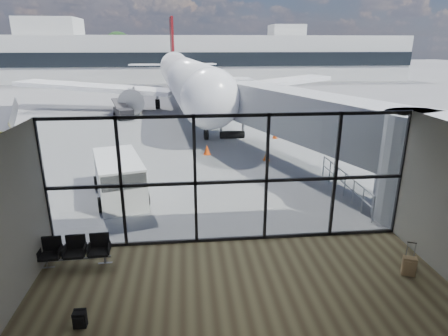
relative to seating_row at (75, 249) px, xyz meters
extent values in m
plane|color=slate|center=(4.99, 40.98, -0.52)|extent=(220.00, 220.00, 0.00)
cube|color=brown|center=(4.99, -3.02, -0.52)|extent=(12.00, 8.00, 0.01)
cube|color=silver|center=(4.99, -3.02, 3.98)|extent=(12.00, 8.00, 0.02)
cube|color=white|center=(4.99, 0.98, 1.73)|extent=(12.00, 0.04, 4.50)
cube|color=black|center=(4.99, 0.98, -0.46)|extent=(12.00, 0.12, 0.10)
cube|color=black|center=(4.99, 0.98, 1.68)|extent=(12.00, 0.12, 0.10)
cube|color=black|center=(4.99, 0.98, 3.92)|extent=(12.00, 0.12, 0.10)
cube|color=black|center=(-1.01, 0.98, 1.73)|extent=(0.10, 0.12, 4.50)
cube|color=black|center=(1.39, 0.98, 1.73)|extent=(0.10, 0.12, 4.50)
cube|color=black|center=(3.79, 0.98, 1.73)|extent=(0.10, 0.12, 4.50)
cube|color=black|center=(6.19, 0.98, 1.73)|extent=(0.10, 0.12, 4.50)
cube|color=black|center=(8.59, 0.98, 1.73)|extent=(0.10, 0.12, 4.50)
cube|color=black|center=(10.99, 0.98, 1.73)|extent=(0.10, 0.12, 4.50)
cylinder|color=#949699|center=(12.19, 1.98, 1.58)|extent=(2.80, 2.80, 4.20)
cube|color=#949699|center=(9.54, 8.98, 2.48)|extent=(7.45, 14.81, 2.40)
cube|color=#949699|center=(6.89, 15.98, 2.48)|extent=(2.60, 2.20, 2.60)
cylinder|color=gray|center=(6.09, 15.98, 0.38)|extent=(0.20, 0.20, 1.80)
cylinder|color=gray|center=(7.69, 15.98, 0.38)|extent=(0.20, 0.20, 1.80)
cylinder|color=black|center=(6.89, 15.98, -0.27)|extent=(1.80, 0.56, 0.56)
cylinder|color=gray|center=(10.59, 1.78, 0.03)|extent=(0.06, 0.06, 1.10)
cylinder|color=gray|center=(10.59, 2.68, 0.03)|extent=(0.06, 0.06, 1.10)
cylinder|color=gray|center=(10.59, 3.58, 0.03)|extent=(0.06, 0.06, 1.10)
cylinder|color=gray|center=(10.59, 4.48, 0.03)|extent=(0.06, 0.06, 1.10)
cylinder|color=gray|center=(10.59, 5.38, 0.03)|extent=(0.06, 0.06, 1.10)
cylinder|color=gray|center=(10.59, 6.28, 0.03)|extent=(0.06, 0.06, 1.10)
cylinder|color=gray|center=(10.59, 7.18, 0.03)|extent=(0.06, 0.06, 1.10)
cylinder|color=gray|center=(10.59, 4.48, 0.56)|extent=(0.06, 5.40, 0.06)
cylinder|color=gray|center=(10.59, 4.48, 0.08)|extent=(0.06, 5.40, 0.06)
cube|color=silver|center=(4.99, 62.98, 3.48)|extent=(80.00, 12.00, 8.00)
cube|color=black|center=(4.99, 56.88, 3.48)|extent=(80.00, 0.20, 2.40)
cube|color=silver|center=(-20.01, 62.98, 8.98)|extent=(10.00, 8.00, 3.00)
cube|color=silver|center=(22.99, 62.98, 8.48)|extent=(6.00, 6.00, 2.00)
cylinder|color=#382619|center=(-34.01, 72.98, 1.01)|extent=(0.50, 0.50, 3.06)
cylinder|color=#382619|center=(-28.01, 72.98, 1.19)|extent=(0.50, 0.50, 3.42)
sphere|color=black|center=(-28.01, 72.98, 5.37)|extent=(6.27, 6.27, 6.27)
cylinder|color=#382619|center=(-22.01, 72.98, 0.83)|extent=(0.50, 0.50, 2.70)
sphere|color=black|center=(-22.01, 72.98, 4.13)|extent=(4.95, 4.95, 4.95)
cylinder|color=#382619|center=(-16.01, 72.98, 1.01)|extent=(0.50, 0.50, 3.06)
sphere|color=black|center=(-16.01, 72.98, 4.75)|extent=(5.61, 5.61, 5.61)
cylinder|color=#382619|center=(-10.01, 72.98, 1.19)|extent=(0.50, 0.50, 3.42)
sphere|color=black|center=(-10.01, 72.98, 5.37)|extent=(6.27, 6.27, 6.27)
cube|color=gray|center=(0.01, -0.12, -0.28)|extent=(2.12, 0.18, 0.04)
cube|color=black|center=(-0.72, -0.15, -0.10)|extent=(0.62, 0.59, 0.08)
cube|color=black|center=(-0.73, 0.12, 0.15)|extent=(0.60, 0.10, 0.53)
cube|color=black|center=(0.01, -0.12, -0.10)|extent=(0.62, 0.59, 0.08)
cube|color=black|center=(-0.01, 0.15, 0.15)|extent=(0.60, 0.10, 0.53)
cube|color=black|center=(0.73, -0.08, -0.10)|extent=(0.62, 0.59, 0.08)
cube|color=black|center=(0.71, 0.19, 0.15)|extent=(0.60, 0.10, 0.53)
cylinder|color=gray|center=(-0.86, -0.16, -0.40)|extent=(0.06, 0.06, 0.24)
cylinder|color=gray|center=(0.87, -0.07, -0.40)|extent=(0.06, 0.06, 0.24)
cube|color=black|center=(0.83, -2.88, -0.31)|extent=(0.31, 0.20, 0.43)
cube|color=black|center=(0.83, -3.00, -0.31)|extent=(0.25, 0.06, 0.29)
cylinder|color=black|center=(0.83, -2.78, -0.09)|extent=(0.29, 0.08, 0.08)
cube|color=#957953|center=(10.03, -1.64, -0.21)|extent=(0.45, 0.37, 0.58)
cube|color=#957953|center=(9.97, -1.76, -0.21)|extent=(0.31, 0.17, 0.43)
cylinder|color=gray|center=(9.97, -1.50, 0.28)|extent=(0.03, 0.03, 0.48)
cylinder|color=gray|center=(10.17, -1.59, 0.28)|extent=(0.03, 0.03, 0.48)
cube|color=black|center=(10.07, -1.55, 0.51)|extent=(0.25, 0.13, 0.02)
cylinder|color=black|center=(9.97, -1.50, -0.49)|extent=(0.05, 0.07, 0.06)
cylinder|color=black|center=(10.17, -1.59, -0.49)|extent=(0.05, 0.07, 0.06)
cylinder|color=white|center=(3.64, 29.60, 2.71)|extent=(7.03, 32.49, 3.98)
sphere|color=white|center=(5.17, 13.55, 2.71)|extent=(3.98, 3.98, 3.98)
cone|color=white|center=(1.84, 48.34, 3.03)|extent=(4.57, 6.80, 3.98)
cube|color=black|center=(5.11, 14.19, 3.24)|extent=(2.48, 1.51, 0.54)
cube|color=white|center=(-5.57, 29.80, 1.79)|extent=(16.54, 7.07, 1.27)
cylinder|color=black|center=(-1.83, 28.00, 0.72)|extent=(2.60, 3.85, 2.26)
cube|color=white|center=(-1.53, 47.47, 3.14)|extent=(6.10, 2.60, 0.19)
cube|color=white|center=(12.63, 31.54, 1.79)|extent=(16.25, 9.78, 1.27)
cylinder|color=black|center=(9.30, 29.07, 0.72)|extent=(2.60, 3.85, 2.26)
cube|color=white|center=(5.32, 48.13, 3.14)|extent=(6.22, 3.62, 0.19)
cube|color=#5D0D11|center=(1.84, 48.34, 6.58)|extent=(0.71, 4.10, 6.45)
cylinder|color=gray|center=(4.97, 15.69, 0.23)|extent=(0.22, 0.22, 1.51)
cylinder|color=black|center=(4.97, 15.69, -0.14)|extent=(0.34, 0.77, 0.75)
cylinder|color=black|center=(0.59, 29.85, -0.04)|extent=(0.58, 1.07, 1.03)
cylinder|color=black|center=(6.58, 30.43, -0.04)|extent=(0.58, 1.07, 1.03)
cube|color=white|center=(0.49, 5.43, 0.40)|extent=(2.91, 4.57, 1.84)
cube|color=black|center=(0.91, 3.93, 0.91)|extent=(1.98, 1.53, 0.64)
cylinder|color=black|center=(-0.02, 3.86, -0.20)|extent=(0.39, 0.68, 0.64)
cylinder|color=black|center=(1.75, 4.35, -0.20)|extent=(0.39, 0.68, 0.64)
cylinder|color=black|center=(-0.76, 6.52, -0.20)|extent=(0.39, 0.68, 0.64)
cylinder|color=black|center=(1.01, 7.01, -0.20)|extent=(0.39, 0.68, 0.64)
cube|color=black|center=(-2.19, 24.57, -0.02)|extent=(2.20, 2.98, 0.90)
cube|color=black|center=(-2.61, 25.57, 0.65)|extent=(1.86, 2.49, 0.93)
cylinder|color=black|center=(-2.43, 23.49, -0.29)|extent=(0.34, 0.49, 0.45)
cylinder|color=black|center=(-1.26, 23.98, -0.29)|extent=(0.34, 0.49, 0.45)
cylinder|color=black|center=(-3.12, 25.16, -0.29)|extent=(0.34, 0.49, 0.45)
cylinder|color=black|center=(-1.96, 25.64, -0.29)|extent=(0.34, 0.49, 0.45)
cube|color=yellow|center=(-9.01, 15.70, -0.06)|extent=(1.93, 3.00, 0.81)
cube|color=gray|center=(-9.10, 16.50, 1.10)|extent=(1.67, 2.44, 1.50)
cylinder|color=black|center=(-8.09, 14.78, -0.30)|extent=(0.25, 0.47, 0.45)
cylinder|color=black|center=(-8.31, 16.80, -0.30)|extent=(0.25, 0.47, 0.45)
cube|color=#FF4B0D|center=(4.79, 11.86, -0.50)|extent=(0.44, 0.44, 0.03)
cone|color=#FF4B0D|center=(4.79, 11.86, -0.21)|extent=(0.42, 0.42, 0.62)
cube|color=#FF620D|center=(8.24, 10.28, -0.51)|extent=(0.39, 0.39, 0.03)
cone|color=#FF620D|center=(8.24, 10.28, -0.24)|extent=(0.37, 0.37, 0.56)
cube|color=#D2420B|center=(9.99, 15.53, -0.51)|extent=(0.37, 0.37, 0.03)
cone|color=#D2420B|center=(9.99, 15.53, -0.26)|extent=(0.35, 0.35, 0.53)
camera|label=1|loc=(3.56, -10.67, 6.07)|focal=30.00mm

